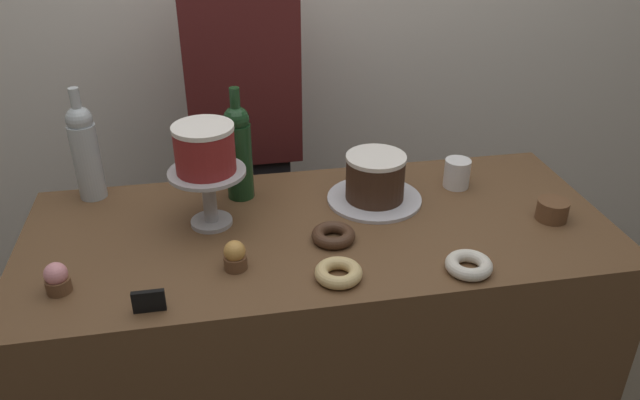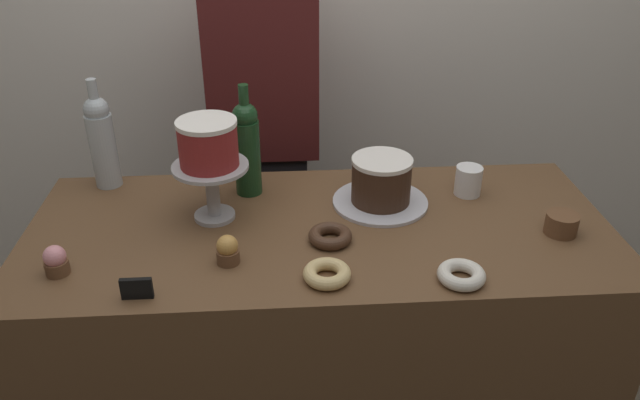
{
  "view_description": "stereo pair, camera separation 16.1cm",
  "coord_description": "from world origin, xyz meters",
  "px_view_note": "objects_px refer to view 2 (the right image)",
  "views": [
    {
      "loc": [
        -0.26,
        -1.39,
        1.75
      ],
      "look_at": [
        0.0,
        0.0,
        0.96
      ],
      "focal_mm": 35.03,
      "sensor_mm": 36.0,
      "label": 1
    },
    {
      "loc": [
        -0.1,
        -1.41,
        1.75
      ],
      "look_at": [
        0.0,
        0.0,
        0.96
      ],
      "focal_mm": 35.03,
      "sensor_mm": 36.0,
      "label": 2
    }
  ],
  "objects_px": {
    "barista_figure": "(266,151)",
    "cupcake_caramel": "(228,250)",
    "white_layer_cake": "(208,143)",
    "donut_glazed": "(328,274)",
    "coffee_cup_ceramic": "(468,181)",
    "wine_bottle_green": "(247,147)",
    "price_sign_chalkboard": "(137,289)",
    "cupcake_strawberry": "(56,261)",
    "cookie_stack": "(562,224)",
    "cake_stand_pedestal": "(212,183)",
    "wine_bottle_clear": "(102,140)",
    "chocolate_round_cake": "(381,180)",
    "donut_sugar": "(461,275)",
    "donut_chocolate": "(330,236)"
  },
  "relations": [
    {
      "from": "donut_glazed",
      "to": "cookie_stack",
      "type": "distance_m",
      "value": 0.64
    },
    {
      "from": "wine_bottle_clear",
      "to": "white_layer_cake",
      "type": "bearing_deg",
      "value": -33.35
    },
    {
      "from": "barista_figure",
      "to": "chocolate_round_cake",
      "type": "bearing_deg",
      "value": -55.48
    },
    {
      "from": "price_sign_chalkboard",
      "to": "barista_figure",
      "type": "bearing_deg",
      "value": 72.37
    },
    {
      "from": "white_layer_cake",
      "to": "coffee_cup_ceramic",
      "type": "bearing_deg",
      "value": 6.8
    },
    {
      "from": "wine_bottle_green",
      "to": "chocolate_round_cake",
      "type": "bearing_deg",
      "value": -14.54
    },
    {
      "from": "white_layer_cake",
      "to": "donut_glazed",
      "type": "relative_size",
      "value": 1.39
    },
    {
      "from": "cookie_stack",
      "to": "coffee_cup_ceramic",
      "type": "relative_size",
      "value": 0.99
    },
    {
      "from": "cupcake_caramel",
      "to": "donut_sugar",
      "type": "relative_size",
      "value": 0.66
    },
    {
      "from": "cupcake_caramel",
      "to": "price_sign_chalkboard",
      "type": "bearing_deg",
      "value": -146.81
    },
    {
      "from": "white_layer_cake",
      "to": "chocolate_round_cake",
      "type": "distance_m",
      "value": 0.48
    },
    {
      "from": "wine_bottle_clear",
      "to": "barista_figure",
      "type": "bearing_deg",
      "value": 33.52
    },
    {
      "from": "cake_stand_pedestal",
      "to": "cupcake_strawberry",
      "type": "height_order",
      "value": "cake_stand_pedestal"
    },
    {
      "from": "barista_figure",
      "to": "cupcake_caramel",
      "type": "bearing_deg",
      "value": -96.35
    },
    {
      "from": "wine_bottle_clear",
      "to": "barista_figure",
      "type": "distance_m",
      "value": 0.59
    },
    {
      "from": "wine_bottle_green",
      "to": "price_sign_chalkboard",
      "type": "xyz_separation_m",
      "value": [
        -0.23,
        -0.49,
        -0.12
      ]
    },
    {
      "from": "coffee_cup_ceramic",
      "to": "donut_glazed",
      "type": "bearing_deg",
      "value": -138.26
    },
    {
      "from": "cake_stand_pedestal",
      "to": "donut_glazed",
      "type": "relative_size",
      "value": 1.79
    },
    {
      "from": "white_layer_cake",
      "to": "cupcake_strawberry",
      "type": "height_order",
      "value": "white_layer_cake"
    },
    {
      "from": "cake_stand_pedestal",
      "to": "wine_bottle_clear",
      "type": "xyz_separation_m",
      "value": [
        -0.33,
        0.22,
        0.04
      ]
    },
    {
      "from": "cupcake_strawberry",
      "to": "cupcake_caramel",
      "type": "bearing_deg",
      "value": 2.6
    },
    {
      "from": "donut_chocolate",
      "to": "donut_glazed",
      "type": "height_order",
      "value": "same"
    },
    {
      "from": "wine_bottle_clear",
      "to": "coffee_cup_ceramic",
      "type": "height_order",
      "value": "wine_bottle_clear"
    },
    {
      "from": "cupcake_strawberry",
      "to": "donut_glazed",
      "type": "bearing_deg",
      "value": -6.06
    },
    {
      "from": "cookie_stack",
      "to": "donut_glazed",
      "type": "bearing_deg",
      "value": -165.39
    },
    {
      "from": "donut_glazed",
      "to": "cookie_stack",
      "type": "xyz_separation_m",
      "value": [
        0.62,
        0.16,
        0.01
      ]
    },
    {
      "from": "white_layer_cake",
      "to": "donut_glazed",
      "type": "bearing_deg",
      "value": -46.69
    },
    {
      "from": "cake_stand_pedestal",
      "to": "wine_bottle_clear",
      "type": "distance_m",
      "value": 0.4
    },
    {
      "from": "cookie_stack",
      "to": "price_sign_chalkboard",
      "type": "bearing_deg",
      "value": -169.06
    },
    {
      "from": "white_layer_cake",
      "to": "wine_bottle_green",
      "type": "bearing_deg",
      "value": 57.79
    },
    {
      "from": "cupcake_strawberry",
      "to": "cookie_stack",
      "type": "relative_size",
      "value": 0.88
    },
    {
      "from": "cupcake_caramel",
      "to": "cookie_stack",
      "type": "relative_size",
      "value": 0.88
    },
    {
      "from": "wine_bottle_green",
      "to": "barista_figure",
      "type": "relative_size",
      "value": 0.2
    },
    {
      "from": "cupcake_caramel",
      "to": "donut_glazed",
      "type": "relative_size",
      "value": 0.66
    },
    {
      "from": "donut_sugar",
      "to": "donut_glazed",
      "type": "bearing_deg",
      "value": 175.23
    },
    {
      "from": "wine_bottle_clear",
      "to": "cupcake_caramel",
      "type": "height_order",
      "value": "wine_bottle_clear"
    },
    {
      "from": "donut_glazed",
      "to": "barista_figure",
      "type": "height_order",
      "value": "barista_figure"
    },
    {
      "from": "chocolate_round_cake",
      "to": "cupcake_strawberry",
      "type": "bearing_deg",
      "value": -160.83
    },
    {
      "from": "donut_glazed",
      "to": "donut_sugar",
      "type": "bearing_deg",
      "value": -4.77
    },
    {
      "from": "donut_sugar",
      "to": "wine_bottle_green",
      "type": "bearing_deg",
      "value": 136.9
    },
    {
      "from": "cake_stand_pedestal",
      "to": "donut_sugar",
      "type": "relative_size",
      "value": 1.79
    },
    {
      "from": "cake_stand_pedestal",
      "to": "chocolate_round_cake",
      "type": "height_order",
      "value": "cake_stand_pedestal"
    },
    {
      "from": "cake_stand_pedestal",
      "to": "price_sign_chalkboard",
      "type": "relative_size",
      "value": 2.86
    },
    {
      "from": "donut_chocolate",
      "to": "barista_figure",
      "type": "relative_size",
      "value": 0.07
    },
    {
      "from": "coffee_cup_ceramic",
      "to": "barista_figure",
      "type": "distance_m",
      "value": 0.74
    },
    {
      "from": "cupcake_strawberry",
      "to": "cupcake_caramel",
      "type": "relative_size",
      "value": 1.0
    },
    {
      "from": "chocolate_round_cake",
      "to": "barista_figure",
      "type": "relative_size",
      "value": 0.11
    },
    {
      "from": "price_sign_chalkboard",
      "to": "cookie_stack",
      "type": "bearing_deg",
      "value": 10.94
    },
    {
      "from": "donut_sugar",
      "to": "wine_bottle_clear",
      "type": "bearing_deg",
      "value": 149.38
    },
    {
      "from": "wine_bottle_clear",
      "to": "cupcake_caramel",
      "type": "bearing_deg",
      "value": -48.87
    }
  ]
}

